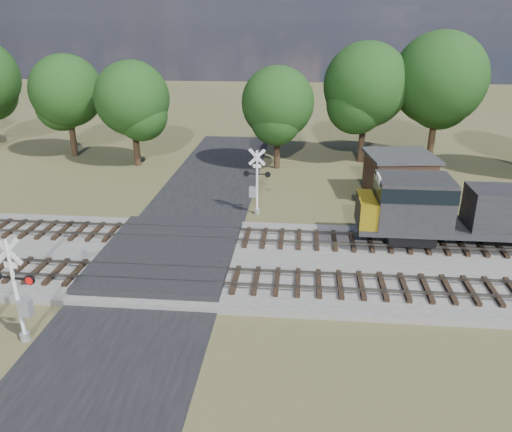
# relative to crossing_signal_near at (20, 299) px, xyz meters

# --- Properties ---
(ground) EXTENTS (160.00, 160.00, 0.00)m
(ground) POSITION_rel_crossing_signal_near_xyz_m (3.83, 7.05, -1.91)
(ground) COLOR #4A512B
(ground) RESTS_ON ground
(ballast_bed) EXTENTS (140.00, 10.00, 0.30)m
(ballast_bed) POSITION_rel_crossing_signal_near_xyz_m (13.83, 7.55, -1.76)
(ballast_bed) COLOR gray
(ballast_bed) RESTS_ON ground
(road) EXTENTS (7.00, 60.00, 0.08)m
(road) POSITION_rel_crossing_signal_near_xyz_m (3.83, 7.05, -1.87)
(road) COLOR black
(road) RESTS_ON ground
(crossing_panel) EXTENTS (7.00, 9.00, 0.62)m
(crossing_panel) POSITION_rel_crossing_signal_near_xyz_m (3.83, 7.55, -1.59)
(crossing_panel) COLOR #262628
(crossing_panel) RESTS_ON ground
(track_near) EXTENTS (140.00, 2.60, 0.33)m
(track_near) POSITION_rel_crossing_signal_near_xyz_m (6.95, 5.05, -1.50)
(track_near) COLOR black
(track_near) RESTS_ON ballast_bed
(track_far) EXTENTS (140.00, 2.60, 0.33)m
(track_far) POSITION_rel_crossing_signal_near_xyz_m (6.95, 10.05, -1.50)
(track_far) COLOR black
(track_far) RESTS_ON ballast_bed
(crossing_signal_near) EXTENTS (1.85, 0.43, 4.59)m
(crossing_signal_near) POSITION_rel_crossing_signal_near_xyz_m (0.00, 0.00, 0.00)
(crossing_signal_near) COLOR silver
(crossing_signal_near) RESTS_ON ground
(crossing_signal_far) EXTENTS (1.79, 0.39, 4.43)m
(crossing_signal_far) POSITION_rel_crossing_signal_near_xyz_m (7.90, 14.80, -0.07)
(crossing_signal_far) COLOR silver
(crossing_signal_far) RESTS_ON ground
(equipment_shed) EXTENTS (5.15, 5.15, 3.13)m
(equipment_shed) POSITION_rel_crossing_signal_near_xyz_m (17.83, 19.21, -0.32)
(equipment_shed) COLOR #442E1D
(equipment_shed) RESTS_ON ground
(treeline) EXTENTS (78.85, 11.52, 11.27)m
(treeline) POSITION_rel_crossing_signal_near_xyz_m (12.64, 27.74, 4.47)
(treeline) COLOR black
(treeline) RESTS_ON ground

